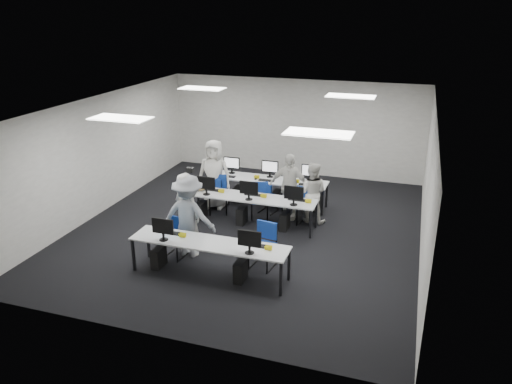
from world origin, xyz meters
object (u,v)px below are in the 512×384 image
(chair_4, at_px, (293,211))
(student_0, at_px, (187,214))
(student_1, at_px, (312,193))
(photographer, at_px, (189,216))
(chair_0, at_px, (175,245))
(chair_7, at_px, (308,209))
(chair_6, at_px, (268,203))
(desk_mid, at_px, (251,199))
(chair_1, at_px, (263,254))
(chair_3, at_px, (260,207))
(student_2, at_px, (214,174))
(chair_2, at_px, (218,201))
(student_3, at_px, (289,186))
(desk_front, at_px, (209,245))
(chair_5, at_px, (219,197))

(chair_4, distance_m, student_0, 3.03)
(student_1, relative_size, photographer, 0.85)
(chair_0, bearing_deg, chair_7, 57.32)
(chair_6, distance_m, student_0, 3.00)
(desk_mid, xyz_separation_m, student_0, (-0.82, -1.86, 0.24))
(chair_0, relative_size, chair_6, 1.04)
(chair_1, bearing_deg, chair_3, 117.23)
(student_2, bearing_deg, chair_2, -58.59)
(chair_7, bearing_deg, student_3, -176.97)
(chair_7, relative_size, student_1, 0.61)
(student_2, xyz_separation_m, student_3, (2.05, -0.09, -0.07))
(desk_front, height_order, chair_1, chair_1)
(chair_6, height_order, student_2, student_2)
(student_0, distance_m, student_2, 2.70)
(chair_7, xyz_separation_m, photographer, (-2.03, -2.63, 0.61))
(desk_front, xyz_separation_m, chair_7, (1.27, 3.33, -0.38))
(chair_6, bearing_deg, chair_5, -166.12)
(student_0, bearing_deg, chair_0, 69.54)
(chair_6, height_order, chair_7, chair_7)
(chair_3, xyz_separation_m, photographer, (-0.82, -2.41, 0.63))
(desk_mid, distance_m, student_2, 1.54)
(chair_6, distance_m, chair_7, 1.12)
(chair_2, distance_m, chair_4, 2.01)
(student_1, height_order, photographer, photographer)
(chair_1, bearing_deg, photographer, -173.04)
(chair_2, bearing_deg, student_0, -104.53)
(chair_3, height_order, student_0, student_0)
(chair_3, distance_m, chair_5, 1.32)
(photographer, bearing_deg, chair_3, -108.78)
(chair_5, height_order, photographer, photographer)
(chair_3, relative_size, photographer, 0.49)
(chair_3, xyz_separation_m, student_3, (0.70, 0.19, 0.57))
(desk_front, height_order, chair_2, chair_2)
(desk_mid, relative_size, chair_1, 3.40)
(chair_3, xyz_separation_m, chair_7, (1.21, 0.22, 0.02))
(chair_5, height_order, student_2, student_2)
(chair_4, xyz_separation_m, chair_7, (0.34, 0.20, 0.01))
(chair_0, bearing_deg, student_0, 53.10)
(desk_front, bearing_deg, chair_0, 153.24)
(chair_1, xyz_separation_m, chair_3, (-0.85, 2.45, -0.02))
(student_0, height_order, photographer, student_0)
(chair_0, bearing_deg, student_3, 63.96)
(chair_6, distance_m, student_1, 1.32)
(desk_mid, height_order, student_2, student_2)
(chair_6, bearing_deg, chair_3, -93.05)
(chair_5, bearing_deg, student_0, -76.24)
(student_2, relative_size, photographer, 1.01)
(chair_2, bearing_deg, chair_1, -71.87)
(chair_2, distance_m, student_0, 2.46)
(chair_4, relative_size, chair_6, 1.09)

